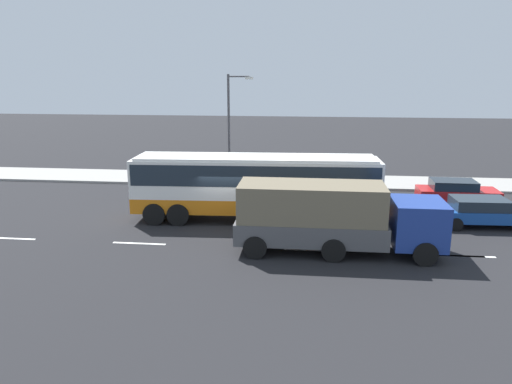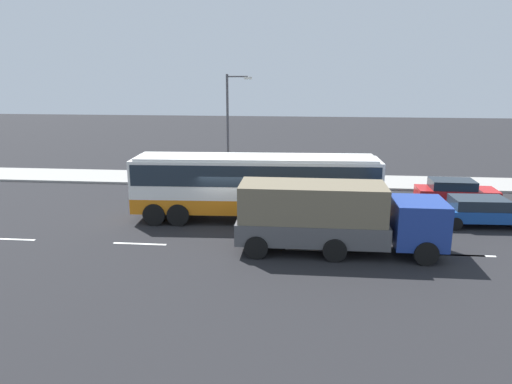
{
  "view_description": "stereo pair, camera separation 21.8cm",
  "coord_description": "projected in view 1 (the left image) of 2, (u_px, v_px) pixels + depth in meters",
  "views": [
    {
      "loc": [
        3.96,
        -22.8,
        7.38
      ],
      "look_at": [
        1.39,
        0.76,
        1.45
      ],
      "focal_mm": 33.77,
      "sensor_mm": 36.0,
      "label": 1
    },
    {
      "loc": [
        3.75,
        -22.82,
        7.38
      ],
      "look_at": [
        1.39,
        0.76,
        1.45
      ],
      "focal_mm": 33.77,
      "sensor_mm": 36.0,
      "label": 2
    }
  ],
  "objects": [
    {
      "name": "cargo_truck",
      "position": [
        333.0,
        216.0,
        19.96
      ],
      "size": [
        8.49,
        2.56,
        2.91
      ],
      "rotation": [
        0.0,
        0.0,
        -0.0
      ],
      "color": "navy",
      "rests_on": "ground_plane"
    },
    {
      "name": "pedestrian_at_crossing",
      "position": [
        207.0,
        166.0,
        32.73
      ],
      "size": [
        0.32,
        0.32,
        1.71
      ],
      "rotation": [
        0.0,
        0.0,
        0.65
      ],
      "color": "brown",
      "rests_on": "sidewalk_curb"
    },
    {
      "name": "pedestrian_near_curb",
      "position": [
        320.0,
        171.0,
        31.48
      ],
      "size": [
        0.32,
        0.32,
        1.64
      ],
      "rotation": [
        0.0,
        0.0,
        3.9
      ],
      "color": "#38334C",
      "rests_on": "sidewalk_curb"
    },
    {
      "name": "car_blue_saloon",
      "position": [
        484.0,
        211.0,
        23.54
      ],
      "size": [
        4.72,
        2.08,
        1.4
      ],
      "rotation": [
        0.0,
        0.0,
        0.04
      ],
      "color": "#194799",
      "rests_on": "ground_plane"
    },
    {
      "name": "sidewalk_curb",
      "position": [
        250.0,
        179.0,
        33.59
      ],
      "size": [
        80.0,
        4.0,
        0.15
      ],
      "primitive_type": "cube",
      "color": "gray",
      "rests_on": "ground_plane"
    },
    {
      "name": "street_lamp",
      "position": [
        231.0,
        122.0,
        31.43
      ],
      "size": [
        1.69,
        0.24,
        7.09
      ],
      "color": "#47474C",
      "rests_on": "sidewalk_curb"
    },
    {
      "name": "car_red_compact",
      "position": [
        456.0,
        192.0,
        27.06
      ],
      "size": [
        4.36,
        1.95,
        1.49
      ],
      "rotation": [
        0.0,
        0.0,
        -0.02
      ],
      "color": "#B21919",
      "rests_on": "ground_plane"
    },
    {
      "name": "coach_bus",
      "position": [
        255.0,
        181.0,
        24.2
      ],
      "size": [
        12.4,
        3.09,
        3.3
      ],
      "rotation": [
        0.0,
        0.0,
        0.05
      ],
      "color": "orange",
      "rests_on": "ground_plane"
    },
    {
      "name": "lane_centreline",
      "position": [
        144.0,
        244.0,
        21.26
      ],
      "size": [
        32.92,
        0.16,
        0.01
      ],
      "color": "white",
      "rests_on": "ground_plane"
    },
    {
      "name": "ground_plane",
      "position": [
        227.0,
        223.0,
        24.2
      ],
      "size": [
        120.0,
        120.0,
        0.0
      ],
      "primitive_type": "plane",
      "color": "black"
    }
  ]
}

